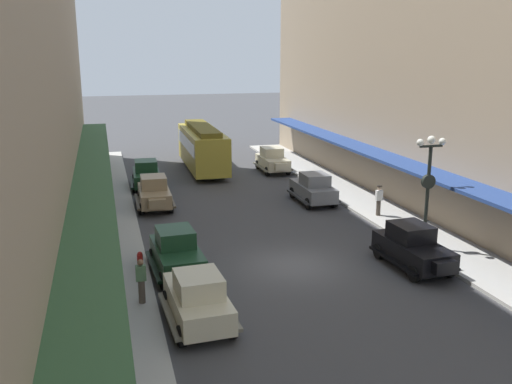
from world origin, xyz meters
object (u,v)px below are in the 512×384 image
object	(u,v)px
pedestrian_0	(379,200)
parked_car_3	(272,159)
streetcar	(202,146)
parked_car_2	(413,246)
pedestrian_2	(94,165)
parked_car_0	(177,251)
parked_car_1	(198,297)
parked_car_4	(154,192)
parked_car_5	(146,174)
lamp_post_with_clock	(428,187)
parked_car_6	(313,188)
fire_hydrant	(140,261)
pedestrian_1	(141,281)

from	to	relation	value
pedestrian_0	parked_car_3	bearing A→B (deg)	98.62
streetcar	pedestrian_0	xyz separation A→B (m)	(7.05, -15.02, -0.89)
parked_car_2	pedestrian_2	size ratio (longest dim) A/B	2.59
parked_car_0	parked_car_1	distance (m)	4.59
parked_car_4	streetcar	bearing A→B (deg)	64.50
parked_car_0	parked_car_5	world-z (taller)	same
parked_car_5	pedestrian_2	size ratio (longest dim) A/B	2.58
parked_car_0	lamp_post_with_clock	size ratio (longest dim) A/B	0.84
parked_car_6	fire_hydrant	size ratio (longest dim) A/B	5.20
pedestrian_0	parked_car_4	bearing A→B (deg)	155.16
pedestrian_0	pedestrian_1	distance (m)	15.42
parked_car_4	parked_car_1	bearing A→B (deg)	-89.92
parked_car_3	fire_hydrant	xyz separation A→B (m)	(-11.17, -17.89, -0.38)
lamp_post_with_clock	pedestrian_1	bearing A→B (deg)	-169.03
parked_car_4	pedestrian_0	xyz separation A→B (m)	(11.64, -5.39, 0.07)
parked_car_0	fire_hydrant	bearing A→B (deg)	169.10
pedestrian_1	fire_hydrant	bearing A→B (deg)	87.03
parked_car_3	pedestrian_2	bearing A→B (deg)	176.15
parked_car_4	pedestrian_2	distance (m)	9.37
parked_car_4	fire_hydrant	distance (m)	10.18
parked_car_4	pedestrian_1	world-z (taller)	parked_car_4
parked_car_1	lamp_post_with_clock	distance (m)	12.16
parked_car_2	pedestrian_2	world-z (taller)	parked_car_2
parked_car_6	pedestrian_1	distance (m)	16.07
parked_car_5	lamp_post_with_clock	distance (m)	19.43
streetcar	pedestrian_2	world-z (taller)	streetcar
parked_car_3	parked_car_6	world-z (taller)	same
parked_car_0	parked_car_1	size ratio (longest dim) A/B	1.00
lamp_post_with_clock	streetcar	bearing A→B (deg)	108.09
parked_car_1	pedestrian_0	size ratio (longest dim) A/B	2.58
parked_car_3	pedestrian_0	xyz separation A→B (m)	(2.01, -13.23, 0.07)
pedestrian_1	pedestrian_2	world-z (taller)	pedestrian_2
parked_car_4	parked_car_6	bearing A→B (deg)	-8.85
pedestrian_1	pedestrian_0	bearing A→B (deg)	30.16
parked_car_1	parked_car_5	bearing A→B (deg)	90.14
parked_car_4	pedestrian_1	bearing A→B (deg)	-97.35
parked_car_1	fire_hydrant	size ratio (longest dim) A/B	5.26
parked_car_3	streetcar	bearing A→B (deg)	160.47
pedestrian_2	parked_car_0	bearing A→B (deg)	-80.03
parked_car_4	pedestrian_0	distance (m)	12.83
parked_car_3	fire_hydrant	size ratio (longest dim) A/B	5.21
streetcar	pedestrian_2	xyz separation A→B (m)	(-8.01, -0.91, -0.89)
parked_car_5	parked_car_6	world-z (taller)	same
pedestrian_1	parked_car_2	bearing A→B (deg)	4.10
parked_car_2	streetcar	distance (m)	22.54
lamp_post_with_clock	fire_hydrant	xyz separation A→B (m)	(-12.75, 0.58, -2.42)
parked_car_0	pedestrian_1	world-z (taller)	parked_car_0
parked_car_6	pedestrian_1	xyz separation A→B (m)	(-11.04, -11.68, 0.05)
parked_car_1	parked_car_6	world-z (taller)	same
parked_car_6	pedestrian_1	bearing A→B (deg)	-133.37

